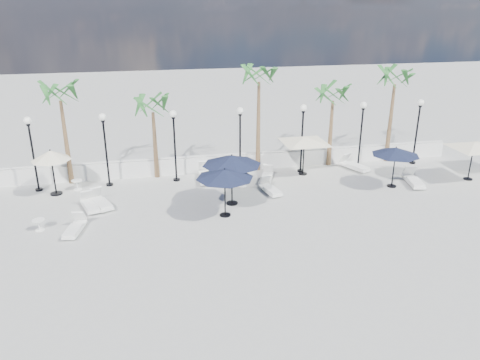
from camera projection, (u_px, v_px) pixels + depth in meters
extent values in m
plane|color=#A8A9A4|center=(271.00, 228.00, 19.93)|extent=(100.00, 100.00, 0.00)
cube|color=silver|center=(237.00, 162.00, 26.63)|extent=(26.00, 0.30, 0.90)
cube|color=silver|center=(236.00, 154.00, 26.44)|extent=(26.00, 0.12, 0.08)
cylinder|color=black|center=(39.00, 190.00, 23.86)|extent=(0.36, 0.36, 0.10)
cylinder|color=black|center=(34.00, 158.00, 23.25)|extent=(0.10, 0.10, 3.50)
cylinder|color=black|center=(28.00, 125.00, 22.64)|extent=(0.18, 0.18, 0.10)
sphere|color=white|center=(28.00, 120.00, 22.57)|extent=(0.36, 0.36, 0.36)
cylinder|color=black|center=(110.00, 184.00, 24.53)|extent=(0.36, 0.36, 0.10)
cylinder|color=black|center=(106.00, 154.00, 23.92)|extent=(0.10, 0.10, 3.50)
cylinder|color=black|center=(103.00, 121.00, 23.31)|extent=(0.18, 0.18, 0.10)
sphere|color=white|center=(102.00, 117.00, 23.23)|extent=(0.36, 0.36, 0.36)
cylinder|color=black|center=(177.00, 180.00, 25.19)|extent=(0.36, 0.36, 0.10)
cylinder|color=black|center=(175.00, 149.00, 24.58)|extent=(0.10, 0.10, 3.50)
cylinder|color=black|center=(173.00, 118.00, 23.97)|extent=(0.18, 0.18, 0.10)
sphere|color=white|center=(173.00, 114.00, 23.90)|extent=(0.36, 0.36, 0.36)
cylinder|color=black|center=(240.00, 175.00, 25.86)|extent=(0.36, 0.36, 0.10)
cylinder|color=black|center=(240.00, 146.00, 25.25)|extent=(0.10, 0.10, 3.50)
cylinder|color=black|center=(240.00, 115.00, 24.64)|extent=(0.18, 0.18, 0.10)
sphere|color=white|center=(240.00, 111.00, 24.56)|extent=(0.36, 0.36, 0.36)
cylinder|color=black|center=(300.00, 171.00, 26.52)|extent=(0.36, 0.36, 0.10)
cylinder|color=black|center=(302.00, 142.00, 25.91)|extent=(0.10, 0.10, 3.50)
cylinder|color=black|center=(303.00, 112.00, 25.30)|extent=(0.18, 0.18, 0.10)
sphere|color=white|center=(303.00, 108.00, 25.23)|extent=(0.36, 0.36, 0.36)
cylinder|color=black|center=(358.00, 166.00, 27.18)|extent=(0.36, 0.36, 0.10)
cylinder|color=black|center=(360.00, 138.00, 26.57)|extent=(0.10, 0.10, 3.50)
cylinder|color=black|center=(363.00, 109.00, 25.96)|extent=(0.18, 0.18, 0.10)
sphere|color=white|center=(364.00, 105.00, 25.89)|extent=(0.36, 0.36, 0.36)
cylinder|color=black|center=(412.00, 163.00, 27.85)|extent=(0.36, 0.36, 0.10)
cylinder|color=black|center=(416.00, 135.00, 27.24)|extent=(0.10, 0.10, 3.50)
cylinder|color=black|center=(420.00, 106.00, 26.63)|extent=(0.18, 0.18, 0.10)
sphere|color=white|center=(421.00, 102.00, 26.55)|extent=(0.36, 0.36, 0.36)
cone|color=brown|center=(66.00, 143.00, 24.11)|extent=(0.28, 0.28, 4.40)
cone|color=brown|center=(155.00, 145.00, 25.11)|extent=(0.28, 0.28, 3.60)
cone|color=brown|center=(258.00, 127.00, 25.94)|extent=(0.28, 0.28, 5.00)
cone|color=brown|center=(330.00, 134.00, 26.97)|extent=(0.28, 0.28, 3.80)
cone|color=brown|center=(390.00, 124.00, 27.53)|extent=(0.28, 0.28, 4.60)
cube|color=silver|center=(90.00, 206.00, 21.70)|extent=(1.05, 1.79, 0.09)
cube|color=silver|center=(91.00, 206.00, 21.48)|extent=(0.85, 1.25, 0.09)
cube|color=silver|center=(86.00, 195.00, 22.14)|extent=(0.63, 0.54, 0.53)
cube|color=silver|center=(75.00, 230.00, 19.50)|extent=(0.88, 1.73, 0.09)
cube|color=silver|center=(73.00, 230.00, 19.26)|extent=(0.74, 1.20, 0.09)
cube|color=silver|center=(79.00, 216.00, 20.01)|extent=(0.59, 0.49, 0.52)
cube|color=silver|center=(101.00, 204.00, 21.96)|extent=(1.28, 1.91, 0.10)
cube|color=silver|center=(103.00, 203.00, 21.73)|extent=(1.01, 1.35, 0.10)
cube|color=silver|center=(95.00, 192.00, 22.39)|extent=(0.69, 0.62, 0.57)
cube|color=silver|center=(270.00, 190.00, 23.54)|extent=(0.88, 1.78, 0.09)
cube|color=silver|center=(272.00, 190.00, 23.31)|extent=(0.74, 1.23, 0.09)
cube|color=silver|center=(265.00, 179.00, 24.01)|extent=(0.60, 0.50, 0.53)
cube|color=silver|center=(206.00, 177.00, 25.17)|extent=(0.82, 2.11, 0.11)
cube|color=silver|center=(206.00, 177.00, 24.87)|extent=(0.73, 1.44, 0.11)
cube|color=silver|center=(204.00, 165.00, 25.80)|extent=(0.68, 0.53, 0.65)
cube|color=silver|center=(354.00, 167.00, 26.81)|extent=(1.32, 1.96, 0.10)
cube|color=silver|center=(358.00, 166.00, 26.58)|extent=(1.04, 1.39, 0.10)
cube|color=silver|center=(345.00, 157.00, 27.25)|extent=(0.71, 0.64, 0.58)
cube|color=silver|center=(267.00, 178.00, 25.14)|extent=(1.16, 1.80, 0.09)
cube|color=silver|center=(266.00, 178.00, 24.89)|extent=(0.92, 1.27, 0.09)
cube|color=silver|center=(268.00, 168.00, 25.66)|extent=(0.65, 0.57, 0.53)
cube|color=silver|center=(414.00, 182.00, 24.59)|extent=(1.02, 1.99, 0.10)
cube|color=silver|center=(416.00, 182.00, 24.31)|extent=(0.85, 1.38, 0.10)
cube|color=silver|center=(410.00, 170.00, 25.17)|extent=(0.68, 0.56, 0.60)
cylinder|color=silver|center=(40.00, 230.00, 19.74)|extent=(0.39, 0.39, 0.03)
cylinder|color=silver|center=(39.00, 225.00, 19.66)|extent=(0.06, 0.06, 0.47)
cylinder|color=silver|center=(38.00, 220.00, 19.57)|extent=(0.51, 0.51, 0.03)
cylinder|color=silver|center=(78.00, 189.00, 23.97)|extent=(0.42, 0.42, 0.03)
cylinder|color=silver|center=(77.00, 185.00, 23.88)|extent=(0.06, 0.06, 0.50)
cylinder|color=silver|center=(77.00, 180.00, 23.79)|extent=(0.54, 0.54, 0.03)
cylinder|color=silver|center=(242.00, 186.00, 24.38)|extent=(0.46, 0.46, 0.03)
cylinder|color=silver|center=(242.00, 182.00, 24.29)|extent=(0.07, 0.07, 0.55)
cylinder|color=silver|center=(242.00, 176.00, 24.19)|extent=(0.60, 0.60, 0.03)
cylinder|color=black|center=(225.00, 215.00, 21.09)|extent=(0.50, 0.50, 0.05)
cylinder|color=black|center=(225.00, 193.00, 20.71)|extent=(0.06, 0.06, 2.17)
cone|color=black|center=(225.00, 174.00, 20.38)|extent=(2.57, 2.57, 0.40)
sphere|color=black|center=(225.00, 169.00, 20.30)|extent=(0.07, 0.07, 0.07)
cylinder|color=black|center=(232.00, 203.00, 22.32)|extent=(0.55, 0.55, 0.06)
cylinder|color=black|center=(232.00, 181.00, 21.90)|extent=(0.07, 0.07, 2.37)
cone|color=black|center=(232.00, 160.00, 21.54)|extent=(2.77, 2.77, 0.44)
sphere|color=black|center=(232.00, 155.00, 21.45)|extent=(0.08, 0.08, 0.08)
cylinder|color=black|center=(392.00, 186.00, 24.39)|extent=(0.48, 0.48, 0.05)
cylinder|color=black|center=(394.00, 168.00, 24.03)|extent=(0.06, 0.06, 2.07)
cone|color=black|center=(396.00, 151.00, 23.72)|extent=(2.42, 2.42, 0.39)
sphere|color=black|center=(396.00, 147.00, 23.64)|extent=(0.07, 0.07, 0.07)
cylinder|color=black|center=(303.00, 174.00, 26.12)|extent=(0.49, 0.49, 0.06)
cylinder|color=black|center=(304.00, 156.00, 25.75)|extent=(0.07, 0.07, 2.15)
pyramid|color=beige|center=(305.00, 137.00, 25.36)|extent=(4.75, 4.75, 0.33)
cylinder|color=black|center=(468.00, 179.00, 25.35)|extent=(0.48, 0.48, 0.06)
cylinder|color=black|center=(471.00, 161.00, 24.99)|extent=(0.06, 0.06, 2.06)
pyramid|color=beige|center=(475.00, 142.00, 24.61)|extent=(4.49, 4.49, 0.32)
cylinder|color=black|center=(56.00, 193.00, 23.42)|extent=(0.60, 0.60, 0.06)
cylinder|color=black|center=(53.00, 173.00, 23.03)|extent=(0.07, 0.07, 2.23)
cone|color=beige|center=(51.00, 155.00, 22.70)|extent=(1.91, 1.91, 0.48)
sphere|color=black|center=(50.00, 150.00, 22.61)|extent=(0.09, 0.09, 0.09)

